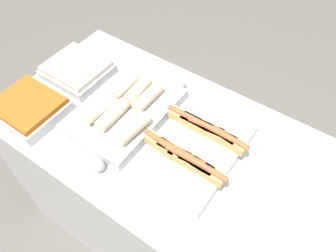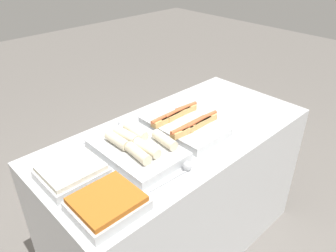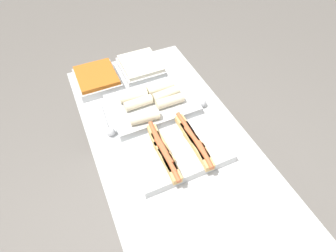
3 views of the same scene
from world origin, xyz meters
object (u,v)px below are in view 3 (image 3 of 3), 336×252
(tray_side_front, at_px, (97,79))
(serving_spoon_far, at_px, (200,101))
(tray_hotdogs, at_px, (179,150))
(serving_spoon_near, at_px, (110,130))
(tray_wraps, at_px, (152,104))
(tray_side_back, at_px, (141,67))

(tray_side_front, bearing_deg, serving_spoon_far, 49.82)
(tray_hotdogs, relative_size, serving_spoon_near, 1.81)
(tray_wraps, relative_size, serving_spoon_far, 1.71)
(tray_wraps, height_order, tray_side_front, tray_wraps)
(tray_side_front, bearing_deg, tray_hotdogs, 18.19)
(serving_spoon_near, bearing_deg, tray_side_front, 174.21)
(tray_side_back, xyz_separation_m, serving_spoon_near, (0.41, -0.33, -0.02))
(tray_hotdogs, distance_m, tray_side_back, 0.70)
(serving_spoon_near, bearing_deg, tray_wraps, 104.52)
(serving_spoon_far, bearing_deg, tray_hotdogs, -44.71)
(tray_side_front, distance_m, serving_spoon_near, 0.42)
(tray_hotdogs, height_order, tray_side_back, tray_hotdogs)
(tray_side_front, bearing_deg, tray_wraps, 33.56)
(tray_side_front, xyz_separation_m, tray_side_back, (0.00, 0.29, 0.00))
(tray_side_front, height_order, serving_spoon_near, tray_side_front)
(serving_spoon_near, bearing_deg, tray_hotdogs, 43.96)
(tray_wraps, distance_m, serving_spoon_near, 0.28)
(tray_hotdogs, distance_m, tray_wraps, 0.35)
(tray_hotdogs, height_order, tray_wraps, tray_wraps)
(tray_hotdogs, relative_size, tray_side_front, 1.67)
(tray_hotdogs, bearing_deg, tray_wraps, 179.96)
(tray_side_front, distance_m, serving_spoon_far, 0.65)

